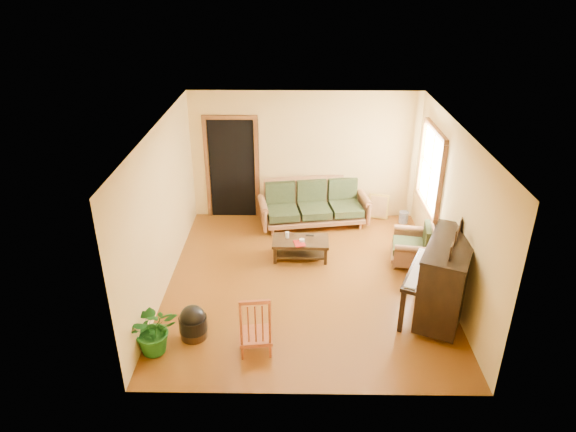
{
  "coord_description": "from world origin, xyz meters",
  "views": [
    {
      "loc": [
        -0.18,
        -7.17,
        4.72
      ],
      "look_at": [
        -0.29,
        0.2,
        1.1
      ],
      "focal_mm": 32.0,
      "sensor_mm": 36.0,
      "label": 1
    }
  ],
  "objects_px": {
    "sofa": "(314,204)",
    "piano": "(446,281)",
    "potted_plant": "(154,329)",
    "footstool": "(193,326)",
    "ceramic_crock": "(404,217)",
    "armchair": "(411,242)",
    "red_chair": "(255,322)",
    "coffee_table": "(300,249)"
  },
  "relations": [
    {
      "from": "sofa",
      "to": "potted_plant",
      "type": "distance_m",
      "value": 4.41
    },
    {
      "from": "footstool",
      "to": "potted_plant",
      "type": "bearing_deg",
      "value": -146.86
    },
    {
      "from": "ceramic_crock",
      "to": "potted_plant",
      "type": "relative_size",
      "value": 0.32
    },
    {
      "from": "piano",
      "to": "ceramic_crock",
      "type": "relative_size",
      "value": 5.97
    },
    {
      "from": "sofa",
      "to": "footstool",
      "type": "relative_size",
      "value": 5.39
    },
    {
      "from": "sofa",
      "to": "piano",
      "type": "bearing_deg",
      "value": -68.1
    },
    {
      "from": "piano",
      "to": "armchair",
      "type": "bearing_deg",
      "value": 119.94
    },
    {
      "from": "sofa",
      "to": "footstool",
      "type": "height_order",
      "value": "sofa"
    },
    {
      "from": "sofa",
      "to": "piano",
      "type": "xyz_separation_m",
      "value": [
        1.8,
        -2.96,
        0.17
      ]
    },
    {
      "from": "red_chair",
      "to": "ceramic_crock",
      "type": "bearing_deg",
      "value": 48.08
    },
    {
      "from": "armchair",
      "to": "potted_plant",
      "type": "bearing_deg",
      "value": -139.42
    },
    {
      "from": "footstool",
      "to": "red_chair",
      "type": "distance_m",
      "value": 0.96
    },
    {
      "from": "footstool",
      "to": "potted_plant",
      "type": "distance_m",
      "value": 0.58
    },
    {
      "from": "sofa",
      "to": "potted_plant",
      "type": "xyz_separation_m",
      "value": [
        -2.25,
        -3.79,
        -0.09
      ]
    },
    {
      "from": "red_chair",
      "to": "coffee_table",
      "type": "bearing_deg",
      "value": 68.98
    },
    {
      "from": "piano",
      "to": "ceramic_crock",
      "type": "bearing_deg",
      "value": 113.71
    },
    {
      "from": "sofa",
      "to": "ceramic_crock",
      "type": "relative_size",
      "value": 9.0
    },
    {
      "from": "potted_plant",
      "to": "footstool",
      "type": "bearing_deg",
      "value": 33.14
    },
    {
      "from": "sofa",
      "to": "ceramic_crock",
      "type": "xyz_separation_m",
      "value": [
        1.82,
        0.13,
        -0.34
      ]
    },
    {
      "from": "footstool",
      "to": "potted_plant",
      "type": "relative_size",
      "value": 0.54
    },
    {
      "from": "potted_plant",
      "to": "piano",
      "type": "bearing_deg",
      "value": 11.48
    },
    {
      "from": "footstool",
      "to": "red_chair",
      "type": "relative_size",
      "value": 0.43
    },
    {
      "from": "footstool",
      "to": "ceramic_crock",
      "type": "bearing_deg",
      "value": 45.03
    },
    {
      "from": "piano",
      "to": "footstool",
      "type": "relative_size",
      "value": 3.57
    },
    {
      "from": "footstool",
      "to": "sofa",
      "type": "bearing_deg",
      "value": 62.8
    },
    {
      "from": "red_chair",
      "to": "piano",
      "type": "bearing_deg",
      "value": 9.24
    },
    {
      "from": "piano",
      "to": "red_chair",
      "type": "distance_m",
      "value": 2.82
    },
    {
      "from": "armchair",
      "to": "ceramic_crock",
      "type": "bearing_deg",
      "value": 92.5
    },
    {
      "from": "footstool",
      "to": "red_chair",
      "type": "height_order",
      "value": "red_chair"
    },
    {
      "from": "coffee_table",
      "to": "ceramic_crock",
      "type": "height_order",
      "value": "coffee_table"
    },
    {
      "from": "piano",
      "to": "footstool",
      "type": "height_order",
      "value": "piano"
    },
    {
      "from": "footstool",
      "to": "piano",
      "type": "bearing_deg",
      "value": 8.29
    },
    {
      "from": "piano",
      "to": "coffee_table",
      "type": "bearing_deg",
      "value": 165.32
    },
    {
      "from": "piano",
      "to": "potted_plant",
      "type": "height_order",
      "value": "piano"
    },
    {
      "from": "ceramic_crock",
      "to": "potted_plant",
      "type": "distance_m",
      "value": 5.66
    },
    {
      "from": "footstool",
      "to": "potted_plant",
      "type": "height_order",
      "value": "potted_plant"
    },
    {
      "from": "ceramic_crock",
      "to": "sofa",
      "type": "bearing_deg",
      "value": -175.85
    },
    {
      "from": "piano",
      "to": "red_chair",
      "type": "bearing_deg",
      "value": -139.84
    },
    {
      "from": "coffee_table",
      "to": "ceramic_crock",
      "type": "relative_size",
      "value": 4.19
    },
    {
      "from": "armchair",
      "to": "ceramic_crock",
      "type": "xyz_separation_m",
      "value": [
        0.18,
        1.55,
        -0.27
      ]
    },
    {
      "from": "armchair",
      "to": "potted_plant",
      "type": "relative_size",
      "value": 1.07
    },
    {
      "from": "ceramic_crock",
      "to": "red_chair",
      "type": "bearing_deg",
      "value": -125.17
    }
  ]
}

